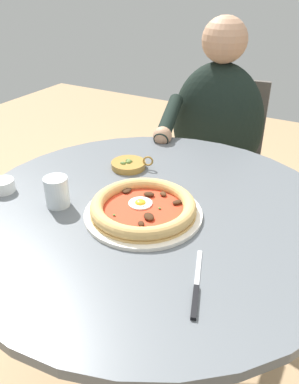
% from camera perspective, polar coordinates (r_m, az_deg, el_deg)
% --- Properties ---
extents(ground_plane, '(6.00, 6.00, 0.02)m').
position_cam_1_polar(ground_plane, '(1.57, 0.40, -25.68)').
color(ground_plane, tan).
extents(dining_table, '(1.02, 1.02, 0.73)m').
position_cam_1_polar(dining_table, '(1.14, 0.50, -9.20)').
color(dining_table, '#565B60').
rests_on(dining_table, ground).
extents(pizza_on_plate, '(0.31, 0.31, 0.04)m').
position_cam_1_polar(pizza_on_plate, '(1.01, -0.91, -2.41)').
color(pizza_on_plate, white).
rests_on(pizza_on_plate, dining_table).
extents(water_glass, '(0.06, 0.06, 0.08)m').
position_cam_1_polar(water_glass, '(1.07, -13.33, -0.15)').
color(water_glass, silver).
rests_on(water_glass, dining_table).
extents(steak_knife, '(0.08, 0.20, 0.01)m').
position_cam_1_polar(steak_knife, '(0.81, 6.78, -14.22)').
color(steak_knife, silver).
rests_on(steak_knife, dining_table).
extents(ramekin_capers, '(0.07, 0.07, 0.04)m').
position_cam_1_polar(ramekin_capers, '(1.19, -20.59, 0.93)').
color(ramekin_capers, white).
rests_on(ramekin_capers, dining_table).
extents(olive_pan, '(0.13, 0.11, 0.04)m').
position_cam_1_polar(olive_pan, '(1.26, -3.03, 4.02)').
color(olive_pan, olive).
rests_on(olive_pan, dining_table).
extents(diner_person, '(0.42, 0.53, 1.13)m').
position_cam_1_polar(diner_person, '(1.79, 9.20, 3.78)').
color(diner_person, '#282833').
rests_on(diner_person, ground).
extents(cafe_chair_diner, '(0.45, 0.45, 0.84)m').
position_cam_1_polar(cafe_chair_diner, '(1.91, 10.25, 5.72)').
color(cafe_chair_diner, '#504A45').
rests_on(cafe_chair_diner, ground).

